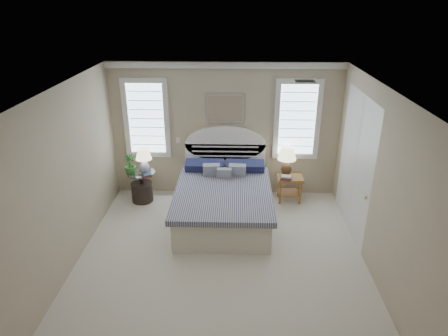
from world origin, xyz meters
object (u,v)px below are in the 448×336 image
floor_pot (142,192)px  lamp_left (144,158)px  lamp_right (287,158)px  bed (224,198)px  side_table_left (142,183)px  nightstand_right (290,183)px

floor_pot → lamp_left: 0.75m
lamp_right → bed: bearing=-148.2°
side_table_left → nightstand_right: bearing=1.9°
floor_pot → lamp_left: (0.10, -0.03, 0.74)m
nightstand_right → floor_pot: size_ratio=1.25×
bed → floor_pot: size_ratio=5.35×
lamp_right → nightstand_right: bearing=-35.4°
side_table_left → lamp_left: size_ratio=1.24×
floor_pot → lamp_left: lamp_left is taller
bed → floor_pot: bearing=160.4°
lamp_left → lamp_right: size_ratio=0.85×
side_table_left → nightstand_right: size_ratio=1.19×
bed → side_table_left: 1.75m
nightstand_right → lamp_left: size_ratio=1.05×
side_table_left → lamp_right: size_ratio=1.05×
nightstand_right → lamp_right: bearing=144.6°
lamp_right → lamp_left: bearing=-176.0°
floor_pot → lamp_left: size_ratio=0.84×
bed → lamp_right: (1.21, 0.75, 0.51)m
bed → lamp_right: bearing=31.8°
nightstand_right → floor_pot: (-2.96, -0.10, -0.19)m
side_table_left → nightstand_right: 2.95m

